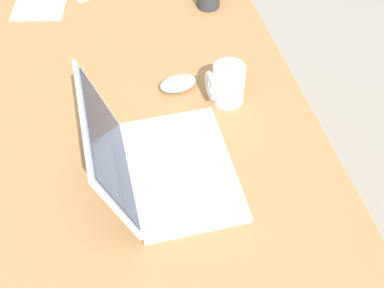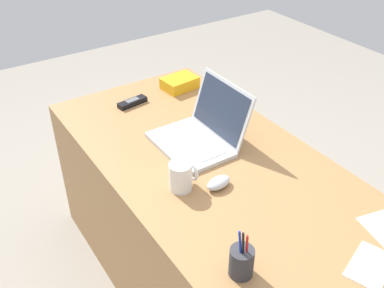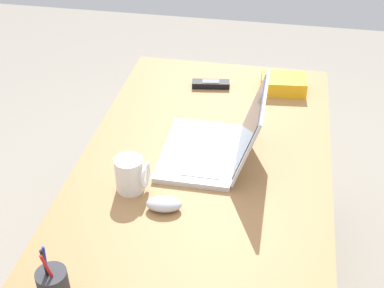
% 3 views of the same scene
% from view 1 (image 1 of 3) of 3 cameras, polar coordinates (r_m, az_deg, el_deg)
% --- Properties ---
extents(ground_plane, '(6.00, 6.00, 0.00)m').
position_cam_1_polar(ground_plane, '(1.84, -2.55, -13.10)').
color(ground_plane, gray).
extents(desk, '(1.59, 0.78, 0.71)m').
position_cam_1_polar(desk, '(1.53, -3.01, -7.03)').
color(desk, '#9E7042').
rests_on(desk, ground).
extents(laptop, '(0.34, 0.31, 0.24)m').
position_cam_1_polar(laptop, '(1.12, -3.85, -2.17)').
color(laptop, silver).
rests_on(laptop, desk).
extents(computer_mouse, '(0.07, 0.11, 0.04)m').
position_cam_1_polar(computer_mouse, '(1.33, -1.60, 6.90)').
color(computer_mouse, silver).
rests_on(computer_mouse, desk).
extents(coffee_mug_white, '(0.08, 0.09, 0.11)m').
position_cam_1_polar(coffee_mug_white, '(1.28, 4.00, 6.81)').
color(coffee_mug_white, white).
rests_on(coffee_mug_white, desk).
extents(paper_note_near_laptop, '(0.19, 0.19, 0.00)m').
position_cam_1_polar(paper_note_near_laptop, '(1.71, -16.95, 14.88)').
color(paper_note_near_laptop, white).
rests_on(paper_note_near_laptop, desk).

